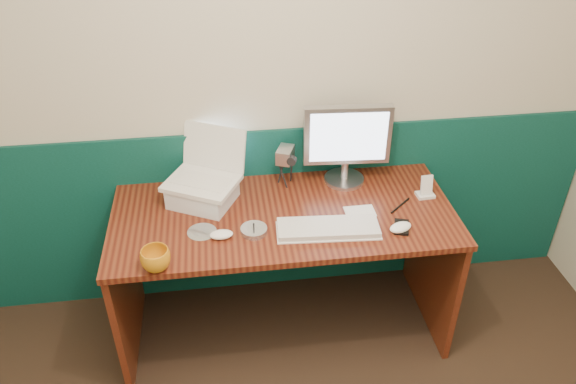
{
  "coord_description": "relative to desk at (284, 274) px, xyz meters",
  "views": [
    {
      "loc": [
        -0.22,
        -0.72,
        2.29
      ],
      "look_at": [
        0.04,
        1.23,
        0.97
      ],
      "focal_mm": 35.0,
      "sensor_mm": 36.0,
      "label": 1
    }
  ],
  "objects": [
    {
      "name": "wainscot",
      "position": [
        -0.04,
        0.36,
        0.12
      ],
      "size": [
        3.48,
        0.02,
        1.0
      ],
      "primitive_type": "cube",
      "color": "#07352C",
      "rests_on": "ground"
    },
    {
      "name": "monitor",
      "position": [
        0.34,
        0.24,
        0.58
      ],
      "size": [
        0.43,
        0.15,
        0.42
      ],
      "primitive_type": null,
      "rotation": [
        0.0,
        0.0,
        -0.07
      ],
      "color": "#B1B1B6",
      "rests_on": "desk"
    },
    {
      "name": "cd_loose_a",
      "position": [
        -0.38,
        -0.09,
        0.38
      ],
      "size": [
        0.13,
        0.13,
        0.0
      ],
      "primitive_type": "cylinder",
      "color": "#B4BEC5",
      "rests_on": "desk"
    },
    {
      "name": "pen",
      "position": [
        0.55,
        -0.02,
        0.38
      ],
      "size": [
        0.12,
        0.11,
        0.01
      ],
      "primitive_type": "cylinder",
      "rotation": [
        0.0,
        1.57,
        0.73
      ],
      "color": "black",
      "rests_on": "desk"
    },
    {
      "name": "papers",
      "position": [
        0.35,
        -0.04,
        0.38
      ],
      "size": [
        0.14,
        0.09,
        0.0
      ],
      "primitive_type": "cube",
      "rotation": [
        0.0,
        0.0,
        0.01
      ],
      "color": "white",
      "rests_on": "desk"
    },
    {
      "name": "keyboard",
      "position": [
        0.18,
        -0.16,
        0.39
      ],
      "size": [
        0.46,
        0.18,
        0.03
      ],
      "primitive_type": "cube",
      "rotation": [
        0.0,
        0.0,
        -0.07
      ],
      "color": "silver",
      "rests_on": "desk"
    },
    {
      "name": "back_wall",
      "position": [
        -0.04,
        0.37,
        0.88
      ],
      "size": [
        3.5,
        0.04,
        2.5
      ],
      "primitive_type": "cube",
      "color": "beige",
      "rests_on": "ground"
    },
    {
      "name": "mouse_right",
      "position": [
        0.5,
        -0.2,
        0.39
      ],
      "size": [
        0.12,
        0.1,
        0.04
      ],
      "primitive_type": "ellipsoid",
      "rotation": [
        0.0,
        0.0,
        0.37
      ],
      "color": "white",
      "rests_on": "desk"
    },
    {
      "name": "music_player",
      "position": [
        0.7,
        0.05,
        0.44
      ],
      "size": [
        0.06,
        0.03,
        0.1
      ],
      "primitive_type": "cube",
      "rotation": [
        -0.17,
        0.0,
        0.08
      ],
      "color": "white",
      "rests_on": "dock"
    },
    {
      "name": "laptop_riser",
      "position": [
        -0.37,
        0.15,
        0.42
      ],
      "size": [
        0.36,
        0.34,
        0.1
      ],
      "primitive_type": "cube",
      "rotation": [
        0.0,
        0.0,
        -0.48
      ],
      "color": "silver",
      "rests_on": "desk"
    },
    {
      "name": "desk",
      "position": [
        0.0,
        0.0,
        0.0
      ],
      "size": [
        1.6,
        0.7,
        0.75
      ],
      "primitive_type": "cube",
      "color": "#3E120B",
      "rests_on": "ground"
    },
    {
      "name": "mouse_left",
      "position": [
        -0.29,
        -0.14,
        0.39
      ],
      "size": [
        0.11,
        0.06,
        0.03
      ],
      "primitive_type": "ellipsoid",
      "rotation": [
        0.0,
        0.0,
        0.03
      ],
      "color": "white",
      "rests_on": "desk"
    },
    {
      "name": "laptop",
      "position": [
        -0.37,
        0.15,
        0.6
      ],
      "size": [
        0.4,
        0.37,
        0.27
      ],
      "primitive_type": null,
      "rotation": [
        0.0,
        0.0,
        -0.48
      ],
      "color": "white",
      "rests_on": "laptop_riser"
    },
    {
      "name": "dock",
      "position": [
        0.7,
        0.05,
        0.38
      ],
      "size": [
        0.09,
        0.07,
        0.02
      ],
      "primitive_type": "cube",
      "rotation": [
        0.0,
        0.0,
        0.08
      ],
      "color": "white",
      "rests_on": "desk"
    },
    {
      "name": "camcorder",
      "position": [
        0.04,
        0.25,
        0.47
      ],
      "size": [
        0.13,
        0.15,
        0.19
      ],
      "primitive_type": null,
      "rotation": [
        0.0,
        0.0,
        -0.38
      ],
      "color": "silver",
      "rests_on": "desk"
    },
    {
      "name": "mug",
      "position": [
        -0.56,
        -0.31,
        0.42
      ],
      "size": [
        0.14,
        0.14,
        0.1
      ],
      "primitive_type": "imported",
      "rotation": [
        0.0,
        0.0,
        0.14
      ],
      "color": "#C77B12",
      "rests_on": "desk"
    },
    {
      "name": "pda",
      "position": [
        0.51,
        -0.18,
        0.38
      ],
      "size": [
        0.1,
        0.12,
        0.01
      ],
      "primitive_type": "cube",
      "rotation": [
        0.0,
        0.0,
        -0.32
      ],
      "color": "black",
      "rests_on": "desk"
    },
    {
      "name": "cd_spindle",
      "position": [
        -0.15,
        -0.13,
        0.39
      ],
      "size": [
        0.12,
        0.12,
        0.02
      ],
      "primitive_type": "cylinder",
      "color": "#B2BAC3",
      "rests_on": "desk"
    }
  ]
}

